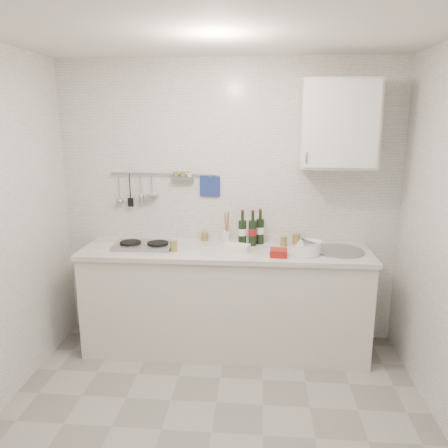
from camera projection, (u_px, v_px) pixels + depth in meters
name	position (u px, v px, depth m)	size (l,w,h in m)	color
floor	(212.00, 432.00, 2.84)	(3.00, 3.00, 0.00)	slate
ceiling	(208.00, 18.00, 2.26)	(3.00, 3.00, 0.00)	silver
back_wall	(228.00, 204.00, 3.91)	(3.00, 0.02, 2.50)	silver
counter	(226.00, 302.00, 3.81)	(2.44, 0.64, 0.96)	beige
wall_rail	(161.00, 184.00, 3.89)	(0.98, 0.09, 0.34)	#93969B
wall_cabinet	(338.00, 124.00, 3.50)	(0.60, 0.38, 0.70)	beige
plate_stack_hob	(139.00, 244.00, 3.79)	(0.25, 0.25, 0.02)	#4B4EAB
plate_stack_sink	(308.00, 248.00, 3.55)	(0.25, 0.24, 0.11)	white
wine_bottles	(252.00, 227.00, 3.79)	(0.23, 0.14, 0.31)	black
butter_dish	(237.00, 247.00, 3.63)	(0.20, 0.10, 0.06)	white
strawberry_punnet	(279.00, 253.00, 3.49)	(0.14, 0.14, 0.06)	#A32512
utensil_crock	(227.00, 236.00, 3.85)	(0.07, 0.07, 0.29)	white
jar_a	(205.00, 236.00, 3.94)	(0.07, 0.07, 0.09)	olive
jar_b	(296.00, 239.00, 3.84)	(0.07, 0.07, 0.09)	olive
jar_c	(284.00, 241.00, 3.77)	(0.06, 0.06, 0.09)	olive
jar_d	(174.00, 246.00, 3.62)	(0.06, 0.06, 0.09)	olive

